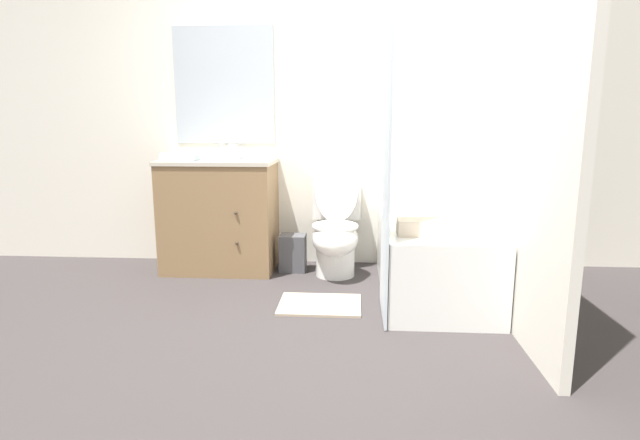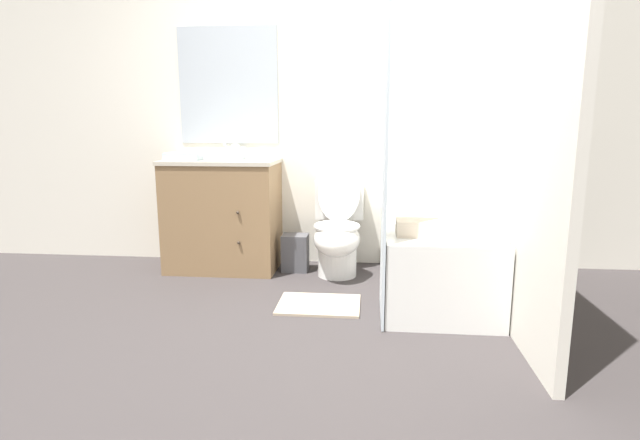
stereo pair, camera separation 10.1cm
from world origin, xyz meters
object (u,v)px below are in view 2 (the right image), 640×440
at_px(toilet, 338,232).
at_px(bath_mat, 319,305).
at_px(sink_faucet, 228,154).
at_px(wastebasket, 295,253).
at_px(hand_towel_folded, 183,157).
at_px(vanity_cabinet, 223,214).
at_px(bath_towel_folded, 419,228).
at_px(tissue_box, 236,153).
at_px(bathtub, 432,257).

height_order(toilet, bath_mat, toilet).
relative_size(sink_faucet, wastebasket, 0.48).
bearing_deg(bath_mat, toilet, 84.12).
bearing_deg(sink_faucet, hand_towel_folded, -132.73).
relative_size(vanity_cabinet, bath_towel_folded, 3.31).
bearing_deg(bath_towel_folded, wastebasket, 135.56).
xyz_separation_m(bath_towel_folded, bath_mat, (-0.61, 0.09, -0.54)).
distance_m(vanity_cabinet, wastebasket, 0.66).
distance_m(tissue_box, bath_mat, 1.52).
relative_size(vanity_cabinet, hand_towel_folded, 3.33).
bearing_deg(bath_mat, bath_towel_folded, -8.01).
relative_size(toilet, bath_mat, 1.63).
relative_size(vanity_cabinet, sink_faucet, 6.23).
distance_m(bathtub, tissue_box, 1.77).
height_order(sink_faucet, toilet, sink_faucet).
relative_size(sink_faucet, bath_towel_folded, 0.53).
bearing_deg(tissue_box, toilet, -14.35).
bearing_deg(bath_towel_folded, bath_mat, 171.99).
distance_m(sink_faucet, hand_towel_folded, 0.40).
bearing_deg(bath_towel_folded, hand_towel_folded, 155.91).
xyz_separation_m(bathtub, bath_towel_folded, (-0.14, -0.43, 0.30)).
relative_size(vanity_cabinet, bath_mat, 1.67).
height_order(vanity_cabinet, toilet, vanity_cabinet).
relative_size(sink_faucet, hand_towel_folded, 0.53).
xyz_separation_m(sink_faucet, bathtub, (1.61, -0.64, -0.67)).
height_order(wastebasket, bath_towel_folded, bath_towel_folded).
height_order(sink_faucet, hand_towel_folded, sink_faucet).
distance_m(sink_faucet, tissue_box, 0.10).
height_order(wastebasket, tissue_box, tissue_box).
bearing_deg(tissue_box, bath_mat, -50.14).
bearing_deg(bath_towel_folded, bathtub, 71.41).
bearing_deg(sink_faucet, wastebasket, -19.12).
bearing_deg(bath_towel_folded, vanity_cabinet, 149.05).
relative_size(bath_towel_folded, bath_mat, 0.50).
xyz_separation_m(toilet, wastebasket, (-0.34, 0.07, -0.19)).
height_order(tissue_box, bath_mat, tissue_box).
height_order(vanity_cabinet, bathtub, vanity_cabinet).
xyz_separation_m(wastebasket, bath_towel_folded, (0.88, -0.86, 0.40)).
xyz_separation_m(toilet, tissue_box, (-0.85, 0.22, 0.59)).
height_order(bath_towel_folded, bath_mat, bath_towel_folded).
distance_m(toilet, bath_towel_folded, 0.98).
xyz_separation_m(wastebasket, bath_mat, (0.27, -0.78, -0.14)).
xyz_separation_m(vanity_cabinet, bathtub, (1.61, -0.45, -0.20)).
relative_size(sink_faucet, bath_mat, 0.27).
bearing_deg(bathtub, wastebasket, 157.10).
bearing_deg(bath_mat, vanity_cabinet, 137.15).
distance_m(vanity_cabinet, sink_faucet, 0.50).
distance_m(vanity_cabinet, bath_towel_folded, 1.71).
relative_size(sink_faucet, toilet, 0.17).
xyz_separation_m(vanity_cabinet, hand_towel_folded, (-0.27, -0.10, 0.46)).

